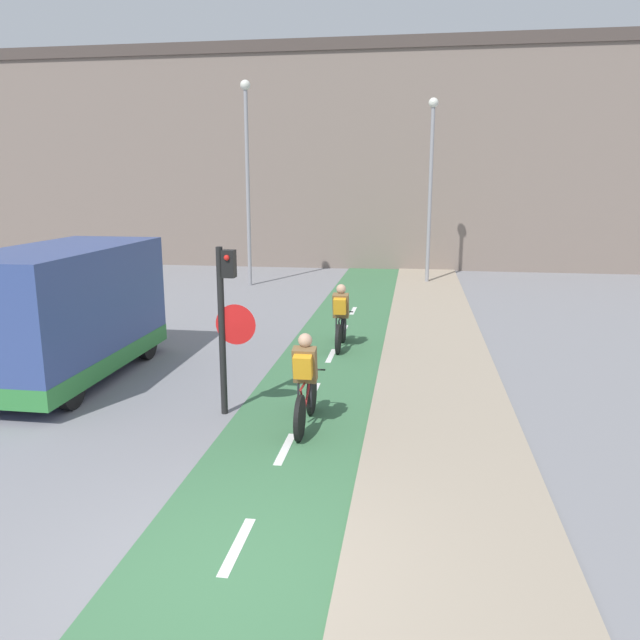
# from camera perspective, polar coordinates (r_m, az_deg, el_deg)

# --- Properties ---
(ground_plane) EXTENTS (120.00, 120.00, 0.00)m
(ground_plane) POSITION_cam_1_polar(r_m,az_deg,el_deg) (6.73, -8.83, -22.16)
(ground_plane) COLOR gray
(bike_lane) EXTENTS (2.22, 60.00, 0.02)m
(bike_lane) POSITION_cam_1_polar(r_m,az_deg,el_deg) (6.73, -8.81, -22.05)
(bike_lane) COLOR #3D7047
(bike_lane) RESTS_ON ground_plane
(sidewalk_strip) EXTENTS (2.40, 60.00, 0.05)m
(sidewalk_strip) POSITION_cam_1_polar(r_m,az_deg,el_deg) (6.50, 12.84, -23.47)
(sidewalk_strip) COLOR gray
(sidewalk_strip) RESTS_ON ground_plane
(building_row_background) EXTENTS (60.00, 5.20, 9.67)m
(building_row_background) POSITION_cam_1_polar(r_m,az_deg,el_deg) (30.16, 5.47, 14.46)
(building_row_background) COLOR slate
(building_row_background) RESTS_ON ground_plane
(traffic_light_pole) EXTENTS (0.67, 0.25, 2.80)m
(traffic_light_pole) POSITION_cam_1_polar(r_m,az_deg,el_deg) (10.21, -8.54, 0.75)
(traffic_light_pole) COLOR black
(traffic_light_pole) RESTS_ON ground_plane
(street_lamp_far) EXTENTS (0.36, 0.36, 7.30)m
(street_lamp_far) POSITION_cam_1_polar(r_m,az_deg,el_deg) (23.32, -6.67, 13.97)
(street_lamp_far) COLOR gray
(street_lamp_far) RESTS_ON ground_plane
(street_lamp_sidewalk) EXTENTS (0.36, 0.36, 6.78)m
(street_lamp_sidewalk) POSITION_cam_1_polar(r_m,az_deg,el_deg) (24.12, 10.10, 13.16)
(street_lamp_sidewalk) COLOR gray
(street_lamp_sidewalk) RESTS_ON ground_plane
(cyclist_near) EXTENTS (0.46, 1.79, 1.54)m
(cyclist_near) POSITION_cam_1_polar(r_m,az_deg,el_deg) (9.78, -1.36, -5.88)
(cyclist_near) COLOR black
(cyclist_near) RESTS_ON ground_plane
(cyclist_far) EXTENTS (0.46, 1.72, 1.52)m
(cyclist_far) POSITION_cam_1_polar(r_m,az_deg,el_deg) (14.40, 1.91, 0.13)
(cyclist_far) COLOR black
(cyclist_far) RESTS_ON ground_plane
(van) EXTENTS (2.09, 4.82, 2.60)m
(van) POSITION_cam_1_polar(r_m,az_deg,el_deg) (13.06, -22.31, 0.39)
(van) COLOR #334784
(van) RESTS_ON ground_plane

